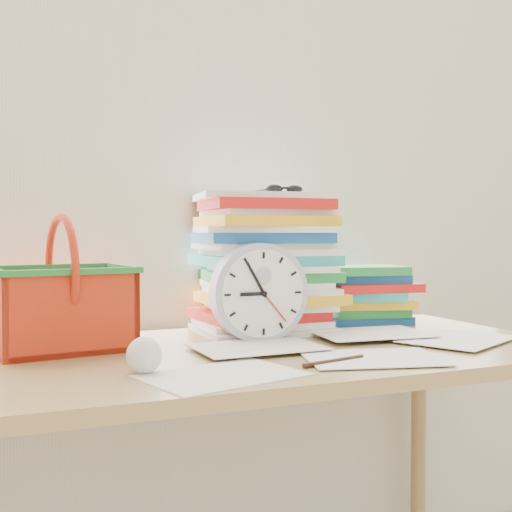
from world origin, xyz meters
name	(u,v)px	position (x,y,z in m)	size (l,w,h in m)	color
curtain	(206,125)	(0.00, 1.98, 1.30)	(2.40, 0.01, 2.50)	silver
desk	(261,382)	(0.00, 1.60, 0.68)	(1.40, 0.70, 0.75)	olive
paper_stack	(265,263)	(0.11, 1.83, 0.93)	(0.35, 0.29, 0.35)	white
clock	(259,293)	(0.03, 1.68, 0.87)	(0.23, 0.23, 0.05)	#A9ACBD
sunglasses	(285,189)	(0.15, 1.80, 1.12)	(0.12, 0.10, 0.03)	black
book_stack	(363,295)	(0.41, 1.84, 0.83)	(0.27, 0.21, 0.16)	white
basket	(61,284)	(-0.41, 1.75, 0.89)	(0.29, 0.22, 0.29)	red
crumpled_ball	(144,355)	(-0.30, 1.45, 0.78)	(0.07, 0.07, 0.07)	white
pen	(334,361)	(0.06, 1.39, 0.76)	(0.01, 0.01, 0.15)	black
scattered_papers	(261,345)	(0.00, 1.60, 0.76)	(1.26, 0.42, 0.02)	white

